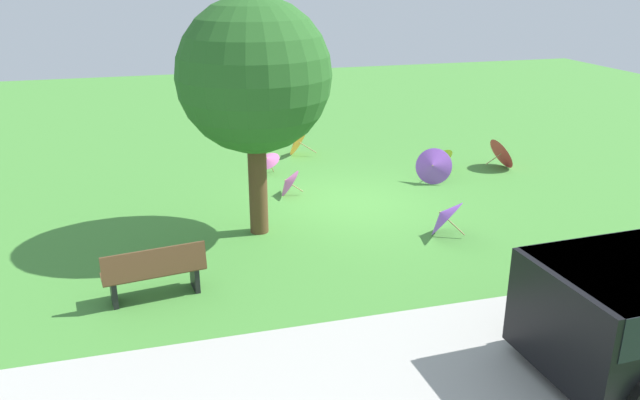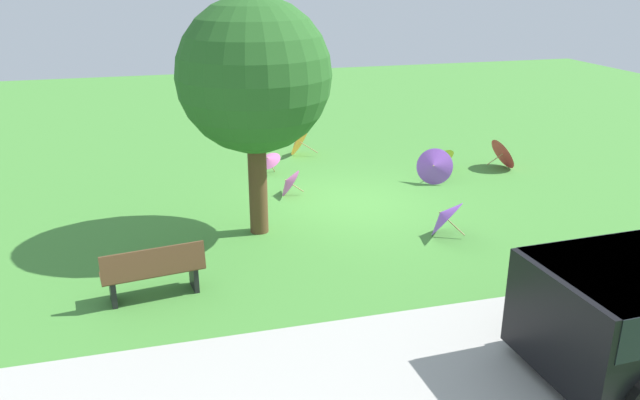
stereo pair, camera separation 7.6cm
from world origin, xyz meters
The scene contains 11 objects.
ground centered at (0.00, 0.00, 0.00)m, with size 40.00×40.00×0.00m, color #478C38.
road_strip centered at (0.00, 6.58, 0.00)m, with size 40.00×3.81×0.01m, color #B2AFA8.
park_bench centered at (4.16, 3.24, 0.47)m, with size 1.65×0.70×0.90m.
shade_tree centered at (2.08, 0.99, 3.09)m, with size 2.89×2.89×4.56m.
parasol_pink_0 centered at (1.19, -2.71, 0.37)m, with size 0.84×0.85×0.58m.
parasol_purple_0 centered at (-1.38, 2.12, 0.41)m, with size 1.10×1.11×0.82m.
parasol_pink_2 centered at (1.06, -0.97, 0.33)m, with size 0.68×0.80×0.66m.
parasol_purple_3 centered at (-2.55, -0.86, 0.45)m, with size 1.02×1.00×0.90m.
parasol_red_1 centered at (-4.90, -1.57, 0.43)m, with size 0.82×0.92×0.86m.
parasol_orange_0 centered at (0.07, -4.22, 0.41)m, with size 0.96×1.00×0.83m.
parasol_yellow_1 centered at (-3.28, -1.99, 0.31)m, with size 0.78×0.70×0.62m.
Camera 1 is at (4.03, 12.55, 4.96)m, focal length 35.41 mm.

